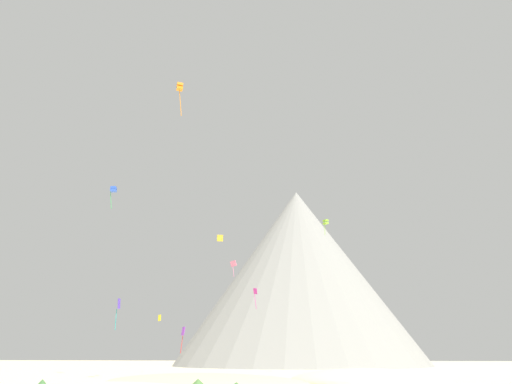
# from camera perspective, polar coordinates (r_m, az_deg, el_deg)

# --- Properties ---
(dune_foreground_left) EXTENTS (22.56, 19.62, 3.29)m
(dune_foreground_left) POSITION_cam_1_polar(r_m,az_deg,el_deg) (61.64, 12.55, -20.43)
(dune_foreground_left) COLOR beige
(dune_foreground_left) RESTS_ON ground_plane
(dune_foreground_right) EXTENTS (33.00, 31.62, 2.13)m
(dune_foreground_right) POSITION_cam_1_polar(r_m,az_deg,el_deg) (60.18, -5.94, -20.81)
(dune_foreground_right) COLOR #CCBA8E
(dune_foreground_right) RESTS_ON ground_plane
(bush_far_right) EXTENTS (3.16, 3.16, 1.00)m
(bush_far_right) POSITION_cam_1_polar(r_m,az_deg,el_deg) (49.78, -6.60, -20.86)
(bush_far_right) COLOR #477238
(bush_far_right) RESTS_ON ground_plane
(bush_near_right) EXTENTS (1.56, 1.56, 0.64)m
(bush_near_right) POSITION_cam_1_polar(r_m,az_deg,el_deg) (61.17, -23.06, -19.22)
(bush_near_right) COLOR #386633
(bush_near_right) RESTS_ON ground_plane
(rock_massif) EXTENTS (87.76, 87.76, 49.34)m
(rock_massif) POSITION_cam_1_polar(r_m,az_deg,el_deg) (145.87, 5.41, -10.17)
(rock_massif) COLOR gray
(rock_massif) RESTS_ON ground_plane
(kite_pink_mid) EXTENTS (1.24, 0.68, 2.67)m
(kite_pink_mid) POSITION_cam_1_polar(r_m,az_deg,el_deg) (82.74, -2.58, -8.25)
(kite_pink_mid) COLOR pink
(kite_gold_mid) EXTENTS (0.70, 0.43, 0.76)m
(kite_gold_mid) POSITION_cam_1_polar(r_m,az_deg,el_deg) (57.73, -4.10, -5.23)
(kite_gold_mid) COLOR gold
(kite_magenta_low) EXTENTS (0.76, 0.79, 3.66)m
(kite_magenta_low) POSITION_cam_1_polar(r_m,az_deg,el_deg) (90.92, -0.08, -11.47)
(kite_magenta_low) COLOR #D1339E
(kite_yellow_low) EXTENTS (0.69, 0.56, 1.22)m
(kite_yellow_low) POSITION_cam_1_polar(r_m,az_deg,el_deg) (95.61, -10.88, -13.83)
(kite_yellow_low) COLOR yellow
(kite_lime_mid) EXTENTS (1.08, 1.08, 2.82)m
(kite_lime_mid) POSITION_cam_1_polar(r_m,az_deg,el_deg) (90.26, 7.89, -3.41)
(kite_lime_mid) COLOR #8CD133
(kite_orange_high) EXTENTS (1.04, 1.02, 4.66)m
(kite_orange_high) POSITION_cam_1_polar(r_m,az_deg,el_deg) (66.99, -8.63, 11.62)
(kite_orange_high) COLOR orange
(kite_violet_low) EXTENTS (0.60, 0.63, 3.34)m
(kite_violet_low) POSITION_cam_1_polar(r_m,az_deg,el_deg) (69.08, -8.30, -15.69)
(kite_violet_low) COLOR purple
(kite_blue_high) EXTENTS (1.03, 1.02, 3.78)m
(kite_blue_high) POSITION_cam_1_polar(r_m,az_deg,el_deg) (85.92, -15.86, 0.27)
(kite_blue_high) COLOR blue
(kite_indigo_low) EXTENTS (0.54, 0.60, 4.57)m
(kite_indigo_low) POSITION_cam_1_polar(r_m,az_deg,el_deg) (78.96, -15.36, -12.56)
(kite_indigo_low) COLOR #5138B2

